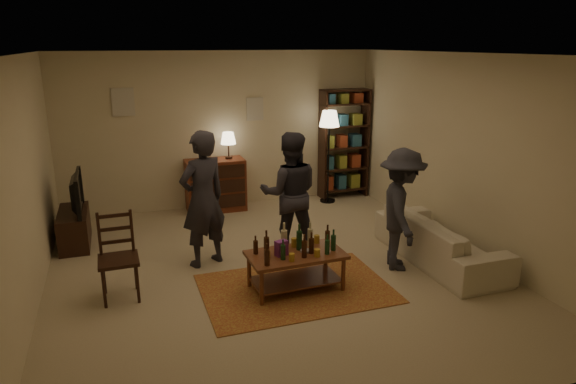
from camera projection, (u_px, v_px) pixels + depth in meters
name	position (u px, v px, depth m)	size (l,w,h in m)	color
floor	(274.00, 271.00, 6.60)	(6.00, 6.00, 0.00)	#C6B793
room_shell	(183.00, 105.00, 8.59)	(6.00, 6.00, 6.00)	beige
rug	(296.00, 288.00, 6.12)	(2.20, 1.50, 0.01)	maroon
coffee_table	(296.00, 257.00, 6.01)	(1.14, 0.64, 0.80)	brown
dining_chair	(118.00, 253.00, 5.81)	(0.44, 0.44, 1.02)	black
tv_stand	(74.00, 219.00, 7.36)	(0.40, 1.00, 1.06)	black
dresser	(216.00, 184.00, 8.87)	(1.00, 0.50, 1.36)	maroon
bookshelf	(344.00, 143.00, 9.53)	(0.90, 0.34, 2.02)	black
floor_lamp	(329.00, 125.00, 9.08)	(0.36, 0.36, 1.67)	black
sofa	(440.00, 239.00, 6.83)	(2.08, 0.81, 0.61)	beige
person_left	(203.00, 199.00, 6.57)	(0.65, 0.43, 1.79)	#26252D
person_right	(290.00, 193.00, 6.99)	(0.82, 0.64, 1.69)	#292931
person_by_sofa	(401.00, 210.00, 6.50)	(1.02, 0.58, 1.57)	#2A2B33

